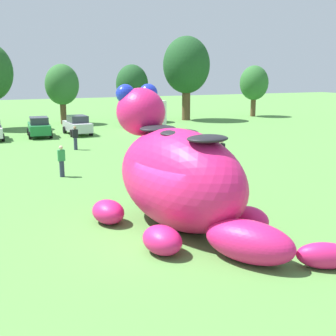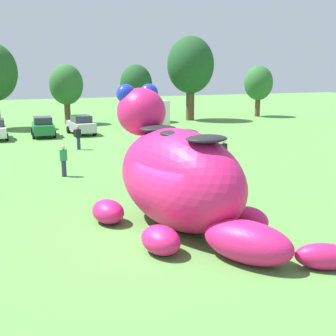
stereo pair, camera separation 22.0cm
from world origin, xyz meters
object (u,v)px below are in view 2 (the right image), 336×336
at_px(giant_inflatable_creature, 179,177).
at_px(spectator_far_side, 223,154).
at_px(car_green, 43,127).
at_px(box_truck, 147,113).
at_px(spectator_near_inflatable, 78,138).
at_px(spectator_by_cars, 162,168).
at_px(spectator_wandering, 64,161).
at_px(car_silver, 81,125).

distance_m(giant_inflatable_creature, spectator_far_side, 10.55).
xyz_separation_m(car_green, box_truck, (9.86, 0.58, 0.74)).
height_order(car_green, spectator_far_side, car_green).
relative_size(box_truck, spectator_near_inflatable, 3.78).
xyz_separation_m(car_green, spectator_by_cars, (3.12, -19.62, -0.01)).
bearing_deg(spectator_by_cars, spectator_near_inflatable, 98.23).
height_order(giant_inflatable_creature, spectator_near_inflatable, giant_inflatable_creature).
relative_size(spectator_wandering, spectator_far_side, 1.00).
xyz_separation_m(giant_inflatable_creature, spectator_near_inflatable, (0.17, 17.99, -1.03)).
bearing_deg(car_silver, spectator_far_side, -75.70).
distance_m(car_green, spectator_by_cars, 19.86).
distance_m(car_silver, spectator_by_cars, 19.60).
relative_size(giant_inflatable_creature, spectator_wandering, 5.63).
bearing_deg(box_truck, car_silver, -174.78).
xyz_separation_m(car_silver, box_truck, (6.52, 0.60, 0.74)).
bearing_deg(spectator_near_inflatable, spectator_wandering, -107.47).
distance_m(giant_inflatable_creature, spectator_wandering, 10.16).
xyz_separation_m(giant_inflatable_creature, car_green, (-1.24, 25.79, -1.02)).
bearing_deg(spectator_by_cars, box_truck, 71.55).
distance_m(car_green, car_silver, 3.34).
bearing_deg(spectator_wandering, spectator_by_cars, -40.44).
relative_size(spectator_by_cars, spectator_far_side, 1.00).
relative_size(car_silver, spectator_wandering, 2.44).
height_order(box_truck, spectator_by_cars, box_truck).
bearing_deg(car_green, spectator_wandering, -94.14).
distance_m(giant_inflatable_creature, spectator_near_inflatable, 18.02).
height_order(spectator_by_cars, spectator_far_side, same).
relative_size(box_truck, spectator_by_cars, 3.78).
distance_m(spectator_near_inflatable, spectator_wandering, 8.56).
distance_m(box_truck, spectator_far_side, 18.32).
height_order(car_silver, spectator_wandering, car_silver).
distance_m(spectator_wandering, spectator_far_side, 9.13).
height_order(giant_inflatable_creature, spectator_wandering, giant_inflatable_creature).
xyz_separation_m(spectator_near_inflatable, spectator_by_cars, (1.71, -11.81, 0.00)).
bearing_deg(box_truck, car_green, -176.64).
height_order(giant_inflatable_creature, car_green, giant_inflatable_creature).
xyz_separation_m(giant_inflatable_creature, car_silver, (2.10, 25.77, -1.02)).
xyz_separation_m(spectator_near_inflatable, spectator_far_side, (6.41, -9.81, 0.00)).
xyz_separation_m(car_silver, spectator_near_inflatable, (-1.93, -7.79, -0.01)).
distance_m(car_green, spectator_near_inflatable, 7.93).
bearing_deg(box_truck, giant_inflatable_creature, -108.09).
bearing_deg(car_silver, giant_inflatable_creature, -94.65).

